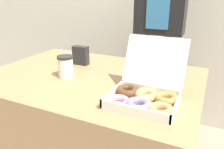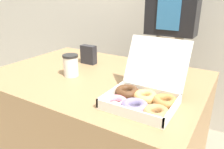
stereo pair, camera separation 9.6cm
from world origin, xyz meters
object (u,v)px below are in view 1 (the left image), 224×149
object	(u,v)px
donut_box	(144,95)
coffee_cup	(66,67)
person_customer	(159,26)
napkin_holder	(81,55)

from	to	relation	value
donut_box	coffee_cup	bearing A→B (deg)	168.05
donut_box	person_customer	world-z (taller)	person_customer
coffee_cup	person_customer	bearing A→B (deg)	65.23
napkin_holder	person_customer	xyz separation A→B (m)	(0.38, 0.48, 0.14)
donut_box	napkin_holder	size ratio (longest dim) A/B	2.76
person_customer	napkin_holder	bearing A→B (deg)	-128.49
coffee_cup	napkin_holder	bearing A→B (deg)	102.85
coffee_cup	napkin_holder	distance (m)	0.24
donut_box	coffee_cup	world-z (taller)	donut_box
donut_box	coffee_cup	size ratio (longest dim) A/B	2.74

